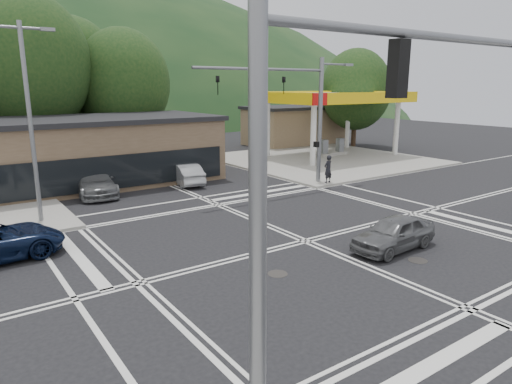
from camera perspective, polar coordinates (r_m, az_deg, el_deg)
ground at (r=19.14m, az=6.20°, el=-6.14°), size 120.00×120.00×0.00m
sidewalk_ne at (r=39.76m, az=8.37°, el=4.06°), size 16.00×16.00×0.15m
gas_station_canopy at (r=41.37m, az=9.70°, el=11.29°), size 12.32×8.34×5.75m
convenience_store at (r=50.26m, az=4.78°, el=8.15°), size 10.00×6.00×3.80m
commercial_row at (r=31.10m, az=-27.30°, el=3.77°), size 24.00×8.00×4.00m
hill_north at (r=104.42m, az=-28.59°, el=8.19°), size 252.00×126.00×140.00m
tree_n_b at (r=38.04m, az=-26.74°, el=14.09°), size 9.00×9.00×12.98m
tree_n_c at (r=39.71m, az=-16.30°, el=12.97°), size 7.60×7.60×10.87m
tree_n_e at (r=42.73m, az=-22.06°, el=13.41°), size 8.40×8.40×11.98m
tree_ne at (r=49.18m, az=12.37°, el=12.39°), size 7.20×7.20×9.99m
streetlight_nw at (r=22.85m, az=-26.32°, el=8.69°), size 2.50×0.25×9.00m
signal_mast_ne at (r=28.84m, az=6.20°, el=10.68°), size 11.65×0.30×8.00m
signal_mast_sw at (r=7.81m, az=11.18°, el=4.08°), size 9.14×0.28×8.00m
car_grey_center at (r=18.74m, az=16.83°, el=-4.94°), size 3.99×1.79×1.33m
car_queue_a at (r=30.13m, az=-8.79°, el=2.28°), size 2.09×4.29×1.35m
car_queue_b at (r=31.09m, az=-9.01°, el=2.72°), size 2.29×4.51×1.47m
car_northbound at (r=28.52m, az=-19.64°, el=1.19°), size 2.62×5.37×1.50m
pedestrian at (r=29.74m, az=8.99°, el=2.86°), size 0.71×0.52×1.79m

